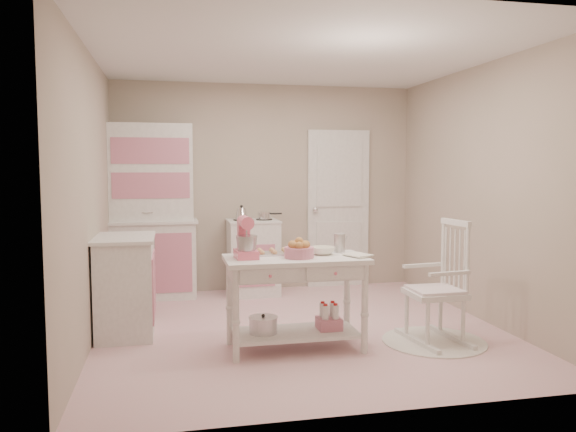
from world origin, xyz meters
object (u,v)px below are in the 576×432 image
Objects in this scene: hutch at (152,211)px; work_table at (295,303)px; stand_mixer at (246,238)px; rocking_chair at (435,281)px; bread_basket at (299,252)px; stove at (253,257)px; base_cabinet at (126,285)px.

hutch is 2.62m from work_table.
stand_mixer reaches higher than work_table.
rocking_chair is 1.73m from stand_mixer.
bread_basket is at bearing -68.20° from work_table.
stove and base_cabinet have the same top height.
hutch is at bearing 177.61° from stove.
stove is at bearing 113.10° from rocking_chair.
base_cabinet reaches higher than work_table.
base_cabinet is 0.84× the size of rocking_chair.
rocking_chair is at bearing -17.41° from base_cabinet.
hutch is 2.60m from bread_basket.
rocking_chair is at bearing -59.90° from stove.
stove is 1.00× the size of base_cabinet.
stove is at bearing 91.67° from bread_basket.
stand_mixer is at bearing 170.96° from bread_basket.
stove is at bearing 44.60° from base_cabinet.
work_table is at bearing -5.45° from stand_mixer.
stove is 1.98m from base_cabinet.
base_cabinet is at bearing 152.08° from work_table.
work_table is at bearing -88.82° from stove.
stove is 3.68× the size of bread_basket.
work_table is 4.80× the size of bread_basket.
work_table is at bearing 169.42° from rocking_chair.
stove is 2.25m from bread_basket.
hutch is 3.43m from rocking_chair.
hutch is at bearing 107.88° from stand_mixer.
bread_basket is (-1.24, 0.03, 0.30)m from rocking_chair.
stove reaches higher than work_table.
rocking_chair reaches higher than bread_basket.
rocking_chair is (1.30, -2.24, 0.09)m from stove.
rocking_chair reaches higher than base_cabinet.
work_table is at bearing 111.80° from bread_basket.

